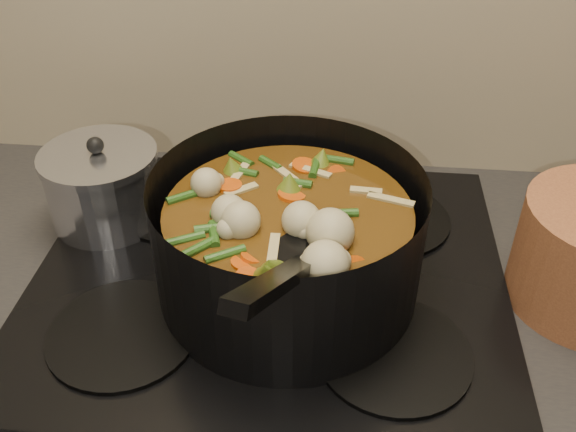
# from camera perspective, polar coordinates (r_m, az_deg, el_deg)

# --- Properties ---
(stovetop) EXTENTS (0.62, 0.54, 0.03)m
(stovetop) POSITION_cam_1_polar(r_m,az_deg,el_deg) (0.86, -1.62, -5.36)
(stovetop) COLOR black
(stovetop) RESTS_ON counter
(stockpot) EXTENTS (0.43, 0.50, 0.24)m
(stockpot) POSITION_cam_1_polar(r_m,az_deg,el_deg) (0.78, 0.02, -2.29)
(stockpot) COLOR black
(stockpot) RESTS_ON stovetop
(saucepan) EXTENTS (0.16, 0.16, 0.13)m
(saucepan) POSITION_cam_1_polar(r_m,az_deg,el_deg) (0.96, -16.08, 2.61)
(saucepan) COLOR silver
(saucepan) RESTS_ON stovetop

